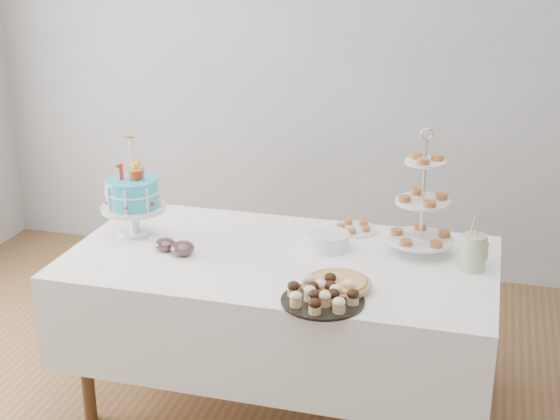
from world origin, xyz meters
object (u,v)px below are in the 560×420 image
(pie, at_px, (338,284))
(jam_bowl_a, at_px, (165,245))
(cupcake_tray, at_px, (323,294))
(tiered_stand, at_px, (423,202))
(birthday_cake, at_px, (134,209))
(jam_bowl_b, at_px, (182,248))
(pastry_plate, at_px, (354,228))
(plate_stack, at_px, (328,241))
(table, at_px, (281,301))
(utensil_pitcher, at_px, (474,251))

(pie, distance_m, jam_bowl_a, 0.87)
(cupcake_tray, xyz_separation_m, tiered_stand, (0.32, 0.61, 0.21))
(birthday_cake, distance_m, tiered_stand, 1.36)
(jam_bowl_a, distance_m, jam_bowl_b, 0.10)
(birthday_cake, xyz_separation_m, cupcake_tray, (1.03, -0.46, -0.09))
(jam_bowl_a, xyz_separation_m, jam_bowl_b, (0.10, -0.03, 0.00))
(birthday_cake, distance_m, cupcake_tray, 1.13)
(pastry_plate, bearing_deg, cupcake_tray, -88.38)
(pie, bearing_deg, pastry_plate, 94.97)
(pie, bearing_deg, jam_bowl_b, 167.34)
(pastry_plate, relative_size, jam_bowl_b, 2.04)
(pie, distance_m, tiered_stand, 0.60)
(pie, relative_size, plate_stack, 1.41)
(cupcake_tray, relative_size, plate_stack, 1.73)
(table, bearing_deg, plate_stack, 37.84)
(jam_bowl_b, bearing_deg, jam_bowl_a, 164.29)
(table, relative_size, jam_bowl_a, 19.39)
(plate_stack, height_order, utensil_pitcher, utensil_pitcher)
(tiered_stand, distance_m, jam_bowl_a, 1.19)
(tiered_stand, relative_size, utensil_pitcher, 2.40)
(tiered_stand, bearing_deg, pie, -120.03)
(tiered_stand, relative_size, jam_bowl_b, 5.28)
(pastry_plate, bearing_deg, birthday_cake, -161.58)
(table, distance_m, birthday_cake, 0.83)
(table, relative_size, pie, 7.00)
(birthday_cake, distance_m, pastry_plate, 1.07)
(pie, distance_m, jam_bowl_b, 0.77)
(birthday_cake, distance_m, plate_stack, 0.94)
(table, bearing_deg, jam_bowl_b, -166.28)
(table, xyz_separation_m, utensil_pitcher, (0.84, 0.08, 0.31))
(cupcake_tray, xyz_separation_m, pastry_plate, (-0.02, 0.80, -0.02))
(pie, height_order, utensil_pitcher, utensil_pitcher)
(pastry_plate, relative_size, utensil_pitcher, 0.93)
(jam_bowl_a, bearing_deg, pastry_plate, 31.18)
(tiered_stand, xyz_separation_m, utensil_pitcher, (0.24, -0.13, -0.16))
(table, xyz_separation_m, jam_bowl_b, (-0.43, -0.11, 0.26))
(tiered_stand, distance_m, pastry_plate, 0.45)
(jam_bowl_b, height_order, utensil_pitcher, utensil_pitcher)
(pie, height_order, pastry_plate, pie)
(plate_stack, distance_m, jam_bowl_a, 0.75)
(jam_bowl_b, relative_size, utensil_pitcher, 0.46)
(table, relative_size, plate_stack, 9.89)
(birthday_cake, relative_size, pie, 1.75)
(jam_bowl_b, bearing_deg, pie, -12.66)
(table, distance_m, jam_bowl_b, 0.51)
(pie, relative_size, jam_bowl_a, 2.77)
(utensil_pitcher, bearing_deg, jam_bowl_b, -165.96)
(table, distance_m, pastry_plate, 0.54)
(cupcake_tray, relative_size, jam_bowl_a, 3.38)
(tiered_stand, height_order, jam_bowl_b, tiered_stand)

